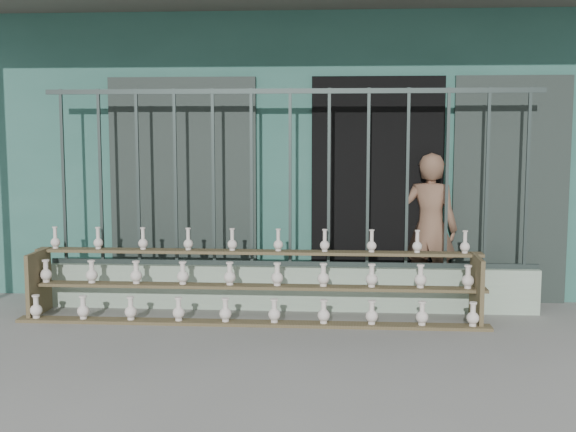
{
  "coord_description": "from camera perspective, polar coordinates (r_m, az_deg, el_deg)",
  "views": [
    {
      "loc": [
        0.49,
        -5.96,
        1.81
      ],
      "look_at": [
        0.0,
        1.0,
        1.0
      ],
      "focal_mm": 45.0,
      "sensor_mm": 36.0,
      "label": 1
    }
  ],
  "objects": [
    {
      "name": "parapet_wall",
      "position": [
        7.45,
        0.16,
        -5.66
      ],
      "size": [
        5.0,
        0.2,
        0.45
      ],
      "primitive_type": "cube",
      "color": "#96AF96",
      "rests_on": "ground"
    },
    {
      "name": "elderly_woman",
      "position": [
        7.79,
        11.15,
        -0.96
      ],
      "size": [
        0.68,
        0.57,
        1.6
      ],
      "primitive_type": "imported",
      "rotation": [
        0.0,
        0.0,
        2.77
      ],
      "color": "brown",
      "rests_on": "ground"
    },
    {
      "name": "workshop_building",
      "position": [
        10.21,
        1.31,
        5.56
      ],
      "size": [
        7.4,
        6.6,
        3.21
      ],
      "color": "#2C5D51",
      "rests_on": "ground"
    },
    {
      "name": "security_fence",
      "position": [
        7.3,
        0.17,
        2.99
      ],
      "size": [
        5.0,
        0.04,
        1.8
      ],
      "color": "#283330",
      "rests_on": "parapet_wall"
    },
    {
      "name": "shelf_rack",
      "position": [
        7.05,
        -2.8,
        -5.28
      ],
      "size": [
        4.5,
        0.68,
        0.85
      ],
      "color": "brown",
      "rests_on": "ground"
    },
    {
      "name": "ground",
      "position": [
        6.25,
        -0.66,
        -10.21
      ],
      "size": [
        60.0,
        60.0,
        0.0
      ],
      "primitive_type": "plane",
      "color": "slate"
    }
  ]
}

